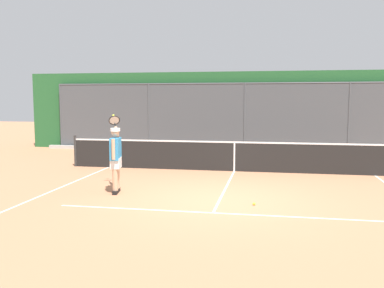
% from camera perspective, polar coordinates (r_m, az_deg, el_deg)
% --- Properties ---
extents(ground_plane, '(60.00, 60.00, 0.00)m').
position_cam_1_polar(ground_plane, '(9.64, 3.75, -7.68)').
color(ground_plane, '#B27551').
extents(court_line_markings, '(8.56, 9.20, 0.01)m').
position_cam_1_polar(court_line_markings, '(8.26, 2.54, -10.00)').
color(court_line_markings, white).
rests_on(court_line_markings, ground).
extents(fence_backdrop, '(20.21, 1.37, 3.51)m').
position_cam_1_polar(fence_backdrop, '(18.92, 7.27, 4.36)').
color(fence_backdrop, '#474C51').
rests_on(fence_backdrop, ground).
extents(tennis_net, '(10.99, 0.09, 1.07)m').
position_cam_1_polar(tennis_net, '(13.43, 5.79, -1.63)').
color(tennis_net, '#2D2D2D').
rests_on(tennis_net, ground).
extents(tennis_player, '(0.64, 1.30, 1.90)m').
position_cam_1_polar(tennis_player, '(10.40, -10.35, -1.51)').
color(tennis_player, black).
rests_on(tennis_player, ground).
extents(tennis_ball_near_net, '(0.07, 0.07, 0.07)m').
position_cam_1_polar(tennis_ball_near_net, '(9.29, 8.45, -8.05)').
color(tennis_ball_near_net, '#C1D138').
rests_on(tennis_ball_near_net, ground).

